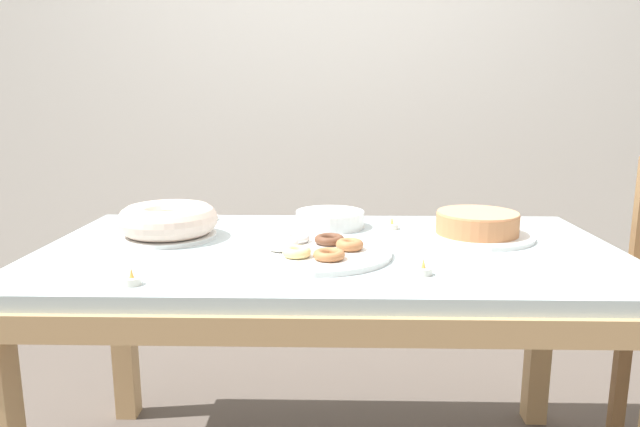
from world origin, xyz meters
TOP-DOWN VIEW (x-y plane):
  - wall_back at (0.00, 1.67)m, footprint 8.00×0.10m
  - dining_table at (0.00, 0.00)m, footprint 1.56×0.85m
  - cake_chocolate_round at (0.42, 0.11)m, footprint 0.32×0.32m
  - cake_golden_bundt at (-0.46, 0.08)m, footprint 0.28×0.28m
  - pastry_platter at (-0.03, -0.09)m, footprint 0.38×0.38m
  - plate_stack at (0.00, 0.24)m, footprint 0.21×0.21m
  - tealight_right_edge at (0.21, -0.25)m, footprint 0.04×0.04m
  - tealight_centre at (-0.39, 0.33)m, footprint 0.04×0.04m
  - tealight_near_front at (-0.42, -0.33)m, footprint 0.04×0.04m
  - tealight_left_edge at (0.19, 0.21)m, footprint 0.04×0.04m

SIDE VIEW (x-z plane):
  - dining_table at x=0.00m, z-range 0.27..0.99m
  - tealight_right_edge at x=0.21m, z-range 0.71..0.75m
  - tealight_centre at x=-0.39m, z-range 0.71..0.75m
  - tealight_near_front at x=-0.42m, z-range 0.71..0.75m
  - tealight_left_edge at x=0.19m, z-range 0.71..0.75m
  - pastry_platter at x=-0.03m, z-range 0.71..0.75m
  - plate_stack at x=0.00m, z-range 0.72..0.77m
  - cake_chocolate_round at x=0.42m, z-range 0.72..0.79m
  - cake_golden_bundt at x=-0.46m, z-range 0.72..0.82m
  - wall_back at x=0.00m, z-range 0.00..2.60m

